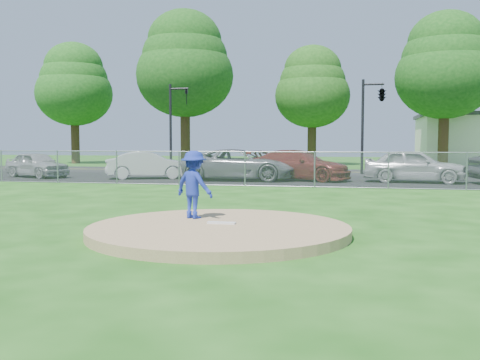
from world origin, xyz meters
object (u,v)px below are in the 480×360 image
(tree_center, at_px, (312,87))
(parked_car_silver, at_px, (37,165))
(tree_right, at_px, (445,65))
(parked_car_pearl, at_px, (414,166))
(tree_far_left, at_px, (74,84))
(parked_car_white, at_px, (149,165))
(tree_left, at_px, (185,63))
(traffic_signal_center, at_px, (380,96))
(parked_car_darkred, at_px, (299,165))
(traffic_signal_left, at_px, (174,119))
(traffic_cone, at_px, (195,172))
(pitcher, at_px, (194,185))
(parked_car_gray, at_px, (239,165))

(tree_center, xyz_separation_m, parked_car_silver, (-13.20, -18.79, -5.77))
(tree_right, bearing_deg, parked_car_pearl, -102.59)
(tree_far_left, distance_m, parked_car_white, 23.30)
(tree_left, height_order, traffic_signal_center, tree_left)
(parked_car_darkred, xyz_separation_m, parked_car_pearl, (5.48, -0.22, 0.04))
(traffic_signal_left, distance_m, traffic_cone, 8.04)
(pitcher, xyz_separation_m, parked_car_white, (-7.09, 14.69, -0.24))
(tree_center, xyz_separation_m, parked_car_darkred, (0.91, -17.97, -5.71))
(tree_left, xyz_separation_m, traffic_signal_left, (2.24, -9.00, -4.88))
(pitcher, height_order, parked_car_white, pitcher)
(parked_car_white, bearing_deg, tree_far_left, 18.44)
(tree_center, xyz_separation_m, pitcher, (0.19, -33.13, -5.51))
(traffic_signal_center, xyz_separation_m, parked_car_white, (-11.87, -6.43, -3.89))
(tree_left, xyz_separation_m, traffic_signal_center, (14.97, -9.00, -3.63))
(traffic_cone, bearing_deg, pitcher, -72.77)
(parked_car_pearl, bearing_deg, traffic_signal_left, 73.24)
(tree_right, xyz_separation_m, parked_car_darkred, (-9.09, -15.97, -6.89))
(tree_far_left, relative_size, parked_car_pearl, 2.31)
(tree_right, xyz_separation_m, parked_car_pearl, (-3.61, -16.19, -6.85))
(tree_left, relative_size, traffic_signal_center, 2.24)
(tree_left, distance_m, traffic_signal_center, 17.84)
(traffic_signal_left, bearing_deg, parked_car_darkred, -34.54)
(traffic_signal_left, xyz_separation_m, parked_car_pearl, (14.15, -6.19, -2.56))
(pitcher, xyz_separation_m, parked_car_pearl, (6.20, 14.94, -0.16))
(tree_far_left, height_order, parked_car_white, tree_far_left)
(traffic_cone, distance_m, parked_car_white, 2.62)
(tree_far_left, distance_m, traffic_signal_center, 28.31)
(traffic_signal_center, relative_size, parked_car_pearl, 1.20)
(parked_car_darkred, bearing_deg, traffic_signal_center, -15.87)
(tree_left, relative_size, tree_right, 1.08)
(traffic_cone, relative_size, parked_car_silver, 0.19)
(pitcher, relative_size, traffic_cone, 1.99)
(traffic_cone, relative_size, parked_car_pearl, 0.16)
(parked_car_pearl, bearing_deg, traffic_signal_center, 19.76)
(tree_far_left, xyz_separation_m, traffic_signal_center, (25.97, -11.00, -2.45))
(traffic_signal_center, bearing_deg, tree_center, 112.49)
(traffic_cone, bearing_deg, parked_car_white, 175.87)
(traffic_signal_center, distance_m, parked_car_darkred, 8.18)
(tree_center, bearing_deg, tree_right, -11.31)
(tree_far_left, xyz_separation_m, parked_car_silver, (7.80, -17.79, -6.36))
(tree_far_left, relative_size, tree_center, 1.09)
(traffic_cone, distance_m, parked_car_gray, 2.32)
(parked_car_silver, distance_m, parked_car_white, 6.31)
(traffic_signal_left, bearing_deg, parked_car_gray, -49.16)
(pitcher, height_order, parked_car_pearl, pitcher)
(traffic_signal_center, xyz_separation_m, parked_car_silver, (-18.17, -6.79, -3.91))
(tree_left, relative_size, parked_car_pearl, 2.69)
(traffic_signal_left, relative_size, traffic_signal_center, 1.00)
(parked_car_white, bearing_deg, tree_right, -66.33)
(parked_car_silver, xyz_separation_m, parked_car_white, (6.30, 0.36, 0.02))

